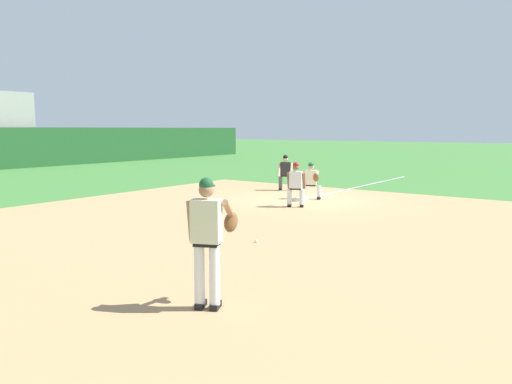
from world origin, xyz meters
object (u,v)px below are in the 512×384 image
Objects in this scene: first_base_bag at (301,199)px; baseball at (256,241)px; first_baseman at (311,179)px; baserunner at (296,183)px; pitcher at (208,235)px; umpire at (285,171)px.

baseball is at bearing -157.68° from first_base_bag.
first_base_bag is 0.81m from first_baseman.
first_baseman is 1.91m from baserunner.
baserunner is (-1.85, -0.48, 0.06)m from first_baseman.
pitcher reaches higher than baseball.
baseball is 0.05× the size of umpire.
first_baseman is at bearing -26.84° from first_base_bag.
first_base_bag is at bearing 23.93° from pitcher.
baserunner and umpire have the same top height.
baseball is at bearing 26.60° from pitcher.
pitcher reaches higher than first_baseman.
first_base_bag is 0.20× the size of pitcher.
baserunner is at bearing -155.48° from first_base_bag.
umpire is (12.10, 6.42, -0.27)m from pitcher.
umpire reaches higher than baseball.
baseball is 4.27m from pitcher.
baserunner is at bearing 23.83° from pitcher.
first_baseman is at bearing 19.72° from baseball.
pitcher is at bearing -152.04° from umpire.
first_base_bag is at bearing 24.52° from baserunner.
baserunner is (-1.47, -0.67, 0.75)m from first_base_bag.
pitcher reaches higher than first_base_bag.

